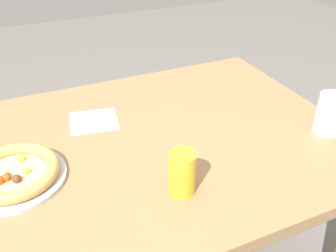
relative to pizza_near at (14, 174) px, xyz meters
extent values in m
cube|color=#936D47|center=(0.44, 0.03, -0.04)|extent=(1.23, 0.94, 0.04)
cylinder|color=brown|center=(-0.09, 0.42, -0.42)|extent=(0.07, 0.07, 0.71)
cylinder|color=brown|center=(0.97, 0.42, -0.42)|extent=(0.07, 0.07, 0.71)
cylinder|color=#B7B7BC|center=(0.00, 0.00, -0.02)|extent=(0.28, 0.28, 0.01)
cylinder|color=#E5CC7F|center=(0.00, 0.00, 0.00)|extent=(0.18, 0.18, 0.01)
torus|color=tan|center=(0.00, 0.00, 0.01)|extent=(0.25, 0.25, 0.03)
sphere|color=gold|center=(0.03, -0.01, 0.01)|extent=(0.02, 0.02, 0.02)
sphere|color=gold|center=(0.03, 0.05, 0.01)|extent=(0.02, 0.02, 0.02)
sphere|color=brown|center=(0.01, -0.04, 0.01)|extent=(0.02, 0.02, 0.02)
sphere|color=brown|center=(-0.02, -0.01, 0.01)|extent=(0.02, 0.02, 0.02)
sphere|color=#BF4C19|center=(-0.02, -0.02, 0.01)|extent=(0.02, 0.02, 0.02)
cylinder|color=gold|center=(0.40, -0.22, 0.04)|extent=(0.07, 0.07, 0.12)
cylinder|color=silver|center=(0.96, -0.16, 0.04)|extent=(0.09, 0.09, 0.13)
cube|color=white|center=(0.96, -0.15, 0.09)|extent=(0.03, 0.03, 0.03)
cube|color=white|center=(0.97, -0.14, 0.09)|extent=(0.03, 0.03, 0.02)
cube|color=white|center=(0.97, -0.15, 0.09)|extent=(0.02, 0.02, 0.02)
cube|color=white|center=(0.27, 0.21, -0.02)|extent=(0.18, 0.17, 0.00)
camera|label=1|loc=(0.07, -0.87, 0.65)|focal=39.10mm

